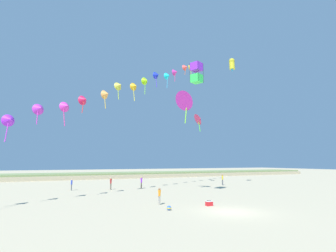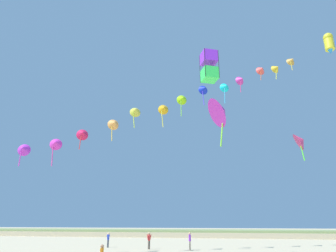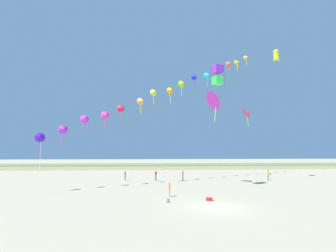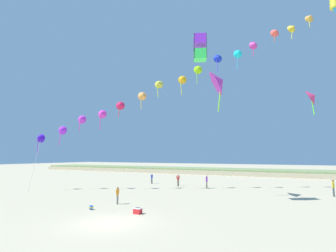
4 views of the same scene
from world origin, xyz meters
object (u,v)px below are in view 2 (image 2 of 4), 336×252
person_near_right (108,239)px  large_kite_outer_drift (301,141)px  large_kite_mid_trail (221,111)px  large_kite_high_solo (329,43)px  person_mid_center (149,239)px  large_kite_low_lead (209,66)px  person_far_left (190,240)px

person_near_right → large_kite_outer_drift: bearing=7.8°
large_kite_mid_trail → large_kite_high_solo: large_kite_high_solo is taller
person_mid_center → large_kite_low_lead: bearing=-55.0°
large_kite_low_lead → person_near_right: bearing=136.3°
person_far_left → large_kite_high_solo: bearing=-8.9°
person_near_right → large_kite_mid_trail: large_kite_mid_trail is taller
person_far_left → large_kite_outer_drift: (12.69, 4.63, 10.74)m
person_mid_center → person_near_right: bearing=166.2°
large_kite_low_lead → large_kite_high_solo: 15.40m
large_kite_high_solo → large_kite_low_lead: bearing=-145.8°
person_mid_center → large_kite_outer_drift: (17.01, 4.23, 10.76)m
person_far_left → large_kite_low_lead: bearing=-72.7°
person_mid_center → large_kite_low_lead: size_ratio=0.68×
person_far_left → person_mid_center: bearing=174.7°
large_kite_mid_trail → person_near_right: bearing=148.5°
large_kite_low_lead → large_kite_mid_trail: bearing=80.7°
person_near_right → large_kite_high_solo: size_ratio=0.65×
large_kite_mid_trail → large_kite_high_solo: (11.18, 4.11, 8.14)m
large_kite_mid_trail → large_kite_high_solo: 14.43m
person_mid_center → large_kite_outer_drift: large_kite_outer_drift is taller
person_far_left → large_kite_outer_drift: size_ratio=0.48×
person_far_left → large_kite_mid_trail: 13.35m
large_kite_low_lead → large_kite_high_solo: large_kite_high_solo is taller
person_mid_center → large_kite_high_solo: (19.37, -2.75, 19.18)m
person_near_right → person_mid_center: (5.01, -1.23, 0.07)m
large_kite_mid_trail → large_kite_outer_drift: size_ratio=1.32×
person_near_right → large_kite_mid_trail: (13.20, -8.08, 11.11)m
person_near_right → large_kite_high_solo: large_kite_high_solo is taller
person_near_right → large_kite_mid_trail: size_ratio=0.33×
large_kite_low_lead → person_far_left: bearing=107.3°
large_kite_low_lead → person_mid_center: bearing=125.0°
person_near_right → large_kite_low_lead: (12.56, -12.00, 13.51)m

